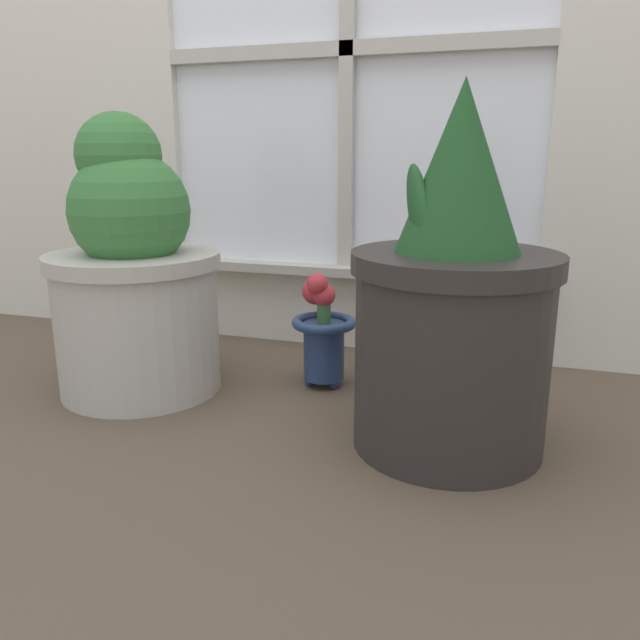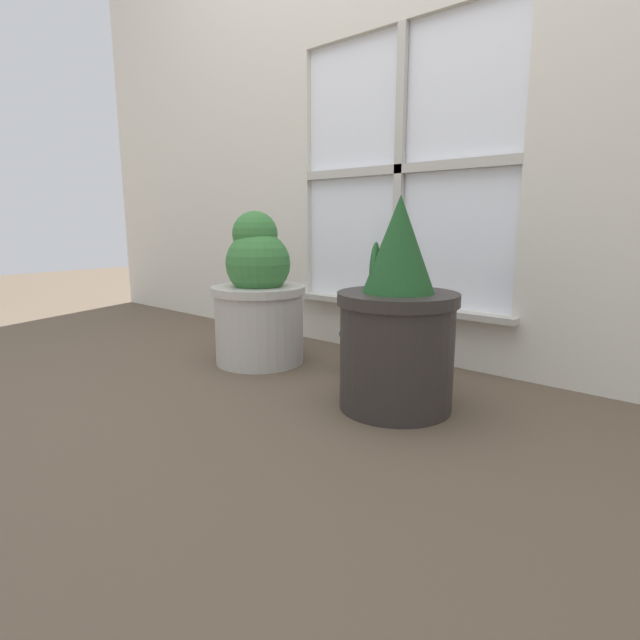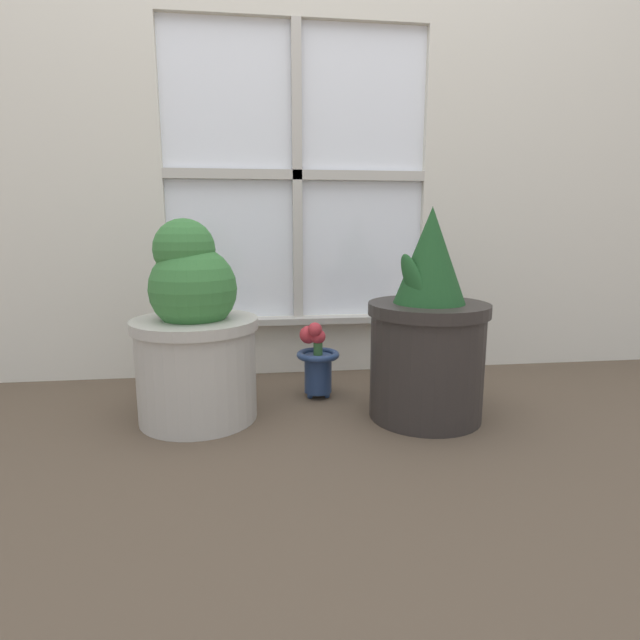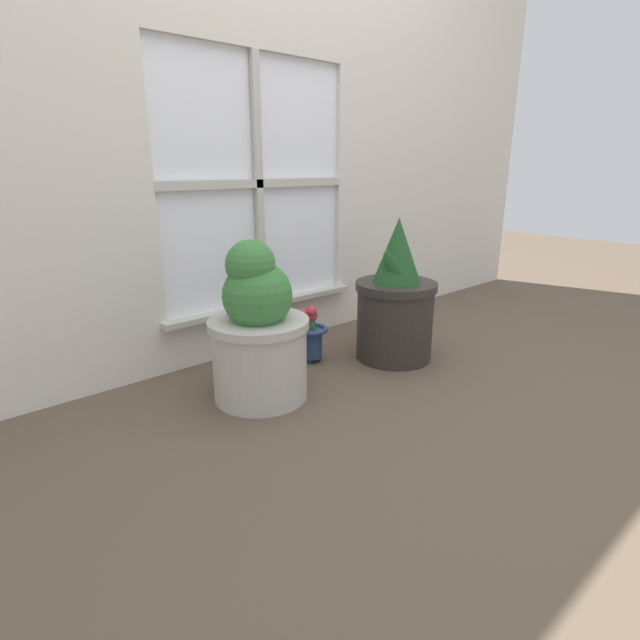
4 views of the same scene
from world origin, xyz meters
TOP-DOWN VIEW (x-y plane):
  - ground_plane at (0.00, 0.00)m, footprint 10.00×10.00m
  - wall_with_window at (0.00, 0.67)m, footprint 4.40×0.10m
  - potted_plant_left at (-0.35, 0.20)m, footprint 0.37×0.37m
  - potted_plant_right at (0.34, 0.12)m, footprint 0.36×0.36m
  - flower_vase at (0.04, 0.34)m, footprint 0.15×0.15m

SIDE VIEW (x-z plane):
  - ground_plane at x=0.00m, z-range 0.00..0.00m
  - flower_vase at x=0.04m, z-range 0.00..0.26m
  - potted_plant_left at x=-0.35m, z-range -0.04..0.56m
  - potted_plant_right at x=0.34m, z-range -0.06..0.58m
  - wall_with_window at x=0.00m, z-range 0.02..2.52m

